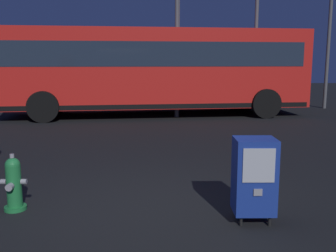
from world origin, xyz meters
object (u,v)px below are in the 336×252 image
Objects in this scene: fire_hydrant at (14,184)px; street_light_near_right at (177,0)px; newspaper_box_primary at (254,176)px; bus_near at (155,67)px; bus_far at (148,66)px; street_light_near_left at (257,13)px.

street_light_near_right is at bearing 74.32° from fire_hydrant.
newspaper_box_primary is 9.55m from bus_near.
bus_far is (-1.82, 13.45, 1.14)m from newspaper_box_primary.
street_light_near_right is (0.76, -0.53, 2.23)m from bus_near.
fire_hydrant is 0.12× the size of street_light_near_left.
bus_near is at bearing 145.33° from street_light_near_right.
fire_hydrant is 9.49m from street_light_near_right.
bus_far is at bearing 104.47° from street_light_near_right.
fire_hydrant is at bearing -105.68° from street_light_near_right.
street_light_near_left is at bearing 11.38° from bus_near.
bus_near is at bearing -161.83° from street_light_near_left.
bus_near reaches higher than newspaper_box_primary.
newspaper_box_primary is at bearing -7.36° from fire_hydrant.
fire_hydrant is 0.07× the size of bus_far.
fire_hydrant is at bearing 172.64° from newspaper_box_primary.
newspaper_box_primary is 9.49m from street_light_near_right.
bus_far reaches higher than newspaper_box_primary.
fire_hydrant is 13.19m from bus_far.
fire_hydrant is 0.07× the size of bus_near.
street_light_near_right is (-0.64, 8.85, 3.37)m from newspaper_box_primary.
fire_hydrant is at bearing -118.06° from street_light_near_left.
street_light_near_right is (2.37, 8.46, 3.59)m from fire_hydrant.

